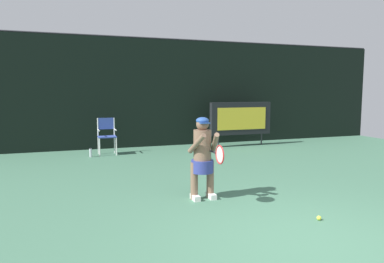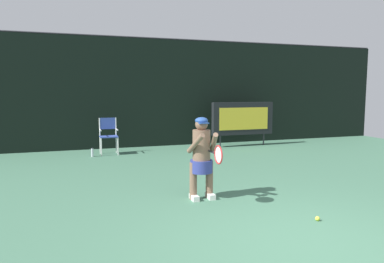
{
  "view_description": "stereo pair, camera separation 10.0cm",
  "coord_description": "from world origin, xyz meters",
  "px_view_note": "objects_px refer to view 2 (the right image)",
  "views": [
    {
      "loc": [
        -2.83,
        -3.49,
        1.89
      ],
      "look_at": [
        -0.35,
        3.47,
        1.05
      ],
      "focal_mm": 33.77,
      "sensor_mm": 36.0,
      "label": 1
    },
    {
      "loc": [
        -2.73,
        -3.52,
        1.89
      ],
      "look_at": [
        -0.35,
        3.47,
        1.05
      ],
      "focal_mm": 33.77,
      "sensor_mm": 36.0,
      "label": 2
    }
  ],
  "objects_px": {
    "umpire_chair": "(108,134)",
    "water_bottle": "(92,153)",
    "tennis_ball_loose": "(317,219)",
    "scoreboard": "(243,119)",
    "tennis_racket": "(218,154)",
    "tennis_player": "(202,155)"
  },
  "relations": [
    {
      "from": "umpire_chair",
      "to": "tennis_ball_loose",
      "type": "bearing_deg",
      "value": -71.08
    },
    {
      "from": "water_bottle",
      "to": "tennis_ball_loose",
      "type": "distance_m",
      "value": 6.96
    },
    {
      "from": "scoreboard",
      "to": "tennis_player",
      "type": "relative_size",
      "value": 1.53
    },
    {
      "from": "umpire_chair",
      "to": "tennis_racket",
      "type": "relative_size",
      "value": 1.79
    },
    {
      "from": "umpire_chair",
      "to": "scoreboard",
      "type": "bearing_deg",
      "value": 1.73
    },
    {
      "from": "umpire_chair",
      "to": "tennis_racket",
      "type": "distance_m",
      "value": 5.74
    },
    {
      "from": "water_bottle",
      "to": "tennis_ball_loose",
      "type": "relative_size",
      "value": 3.9
    },
    {
      "from": "scoreboard",
      "to": "tennis_player",
      "type": "height_order",
      "value": "scoreboard"
    },
    {
      "from": "water_bottle",
      "to": "tennis_racket",
      "type": "relative_size",
      "value": 0.44
    },
    {
      "from": "scoreboard",
      "to": "tennis_player",
      "type": "xyz_separation_m",
      "value": [
        -3.43,
        -5.25,
        -0.17
      ]
    },
    {
      "from": "umpire_chair",
      "to": "water_bottle",
      "type": "xyz_separation_m",
      "value": [
        -0.5,
        -0.31,
        -0.5
      ]
    },
    {
      "from": "umpire_chair",
      "to": "water_bottle",
      "type": "relative_size",
      "value": 4.08
    },
    {
      "from": "scoreboard",
      "to": "tennis_ball_loose",
      "type": "relative_size",
      "value": 32.35
    },
    {
      "from": "scoreboard",
      "to": "tennis_racket",
      "type": "height_order",
      "value": "scoreboard"
    },
    {
      "from": "tennis_racket",
      "to": "scoreboard",
      "type": "bearing_deg",
      "value": 68.55
    },
    {
      "from": "water_bottle",
      "to": "umpire_chair",
      "type": "bearing_deg",
      "value": 31.51
    },
    {
      "from": "water_bottle",
      "to": "tennis_player",
      "type": "relative_size",
      "value": 0.18
    },
    {
      "from": "umpire_chair",
      "to": "tennis_racket",
      "type": "xyz_separation_m",
      "value": [
        1.16,
        -5.62,
        0.25
      ]
    },
    {
      "from": "tennis_player",
      "to": "tennis_ball_loose",
      "type": "distance_m",
      "value": 2.12
    },
    {
      "from": "scoreboard",
      "to": "tennis_player",
      "type": "bearing_deg",
      "value": -123.15
    },
    {
      "from": "tennis_racket",
      "to": "tennis_ball_loose",
      "type": "height_order",
      "value": "tennis_racket"
    },
    {
      "from": "umpire_chair",
      "to": "water_bottle",
      "type": "height_order",
      "value": "umpire_chair"
    }
  ]
}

